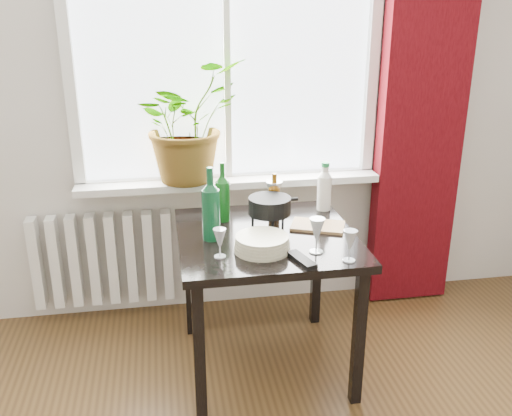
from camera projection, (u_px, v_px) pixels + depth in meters
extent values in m
cube|color=white|center=(226.00, 40.00, 3.06)|extent=(1.72, 0.08, 1.62)
cube|color=silver|center=(230.00, 181.00, 3.26)|extent=(1.72, 0.20, 0.04)
cube|color=#390509|center=(424.00, 94.00, 3.25)|extent=(0.50, 0.12, 2.56)
cube|color=white|center=(103.00, 259.00, 3.33)|extent=(0.80, 0.10, 0.55)
cube|color=black|center=(266.00, 238.00, 2.76)|extent=(0.85, 0.85, 0.04)
cube|color=black|center=(199.00, 354.00, 2.50)|extent=(0.05, 0.05, 0.70)
cube|color=black|center=(189.00, 278.00, 3.17)|extent=(0.05, 0.05, 0.70)
cube|color=black|center=(359.00, 338.00, 2.61)|extent=(0.05, 0.05, 0.70)
cube|color=black|center=(316.00, 268.00, 3.29)|extent=(0.05, 0.05, 0.70)
imported|color=#22671B|center=(186.00, 121.00, 3.11)|extent=(0.79, 0.78, 0.67)
cylinder|color=beige|center=(262.00, 243.00, 2.57)|extent=(0.30, 0.30, 0.07)
cube|color=black|center=(302.00, 260.00, 2.47)|extent=(0.10, 0.19, 0.02)
cube|color=#9F7848|center=(318.00, 226.00, 2.84)|extent=(0.30, 0.25, 0.01)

